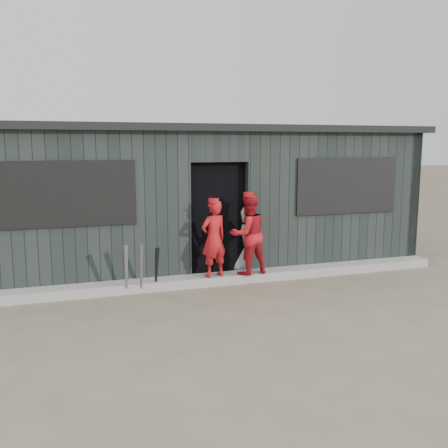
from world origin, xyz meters
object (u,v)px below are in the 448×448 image
object	(u,v)px
player_grey_back	(242,239)
dugout	(197,196)
player_red_right	(248,234)
bat_left	(126,270)
bat_right	(156,269)
player_red_left	(214,239)
bat_mid	(141,269)

from	to	relation	value
player_grey_back	dugout	size ratio (longest dim) A/B	0.15
player_red_right	dugout	distance (m)	1.88
bat_left	bat_right	bearing A→B (deg)	9.82
bat_left	bat_right	size ratio (longest dim) A/B	1.11
player_red_left	player_red_right	bearing A→B (deg)	161.61
bat_left	player_red_right	world-z (taller)	player_red_right
player_red_right	dugout	xyz separation A→B (m)	(-0.40, 1.77, 0.47)
dugout	player_red_left	bearing A→B (deg)	-96.36
bat_mid	dugout	bearing A→B (deg)	53.93
bat_right	player_red_right	distance (m)	1.62
bat_mid	player_grey_back	bearing A→B (deg)	20.27
player_red_right	bat_left	bearing A→B (deg)	-4.54
player_grey_back	bat_mid	bearing A→B (deg)	20.16
player_grey_back	bat_right	bearing A→B (deg)	20.83
bat_mid	player_red_left	size ratio (longest dim) A/B	0.66
bat_mid	bat_right	distance (m)	0.26
bat_right	dugout	bearing A→B (deg)	58.09
player_grey_back	dugout	xyz separation A→B (m)	(-0.49, 1.23, 0.66)
player_grey_back	bat_left	bearing A→B (deg)	18.44
player_grey_back	dugout	bearing A→B (deg)	-68.38
bat_left	player_red_left	xyz separation A→B (m)	(1.44, 0.18, 0.37)
player_red_left	dugout	bearing A→B (deg)	-113.95
player_grey_back	dugout	distance (m)	1.48
bat_right	player_red_right	size ratio (longest dim) A/B	0.56
player_red_left	player_red_right	distance (m)	0.60
dugout	player_red_right	bearing A→B (deg)	-77.35
bat_left	bat_mid	world-z (taller)	same
bat_right	player_grey_back	world-z (taller)	player_grey_back
dugout	bat_right	bearing A→B (deg)	-121.91
bat_left	player_grey_back	distance (m)	2.25
player_red_right	dugout	world-z (taller)	dugout
bat_mid	player_grey_back	distance (m)	2.03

